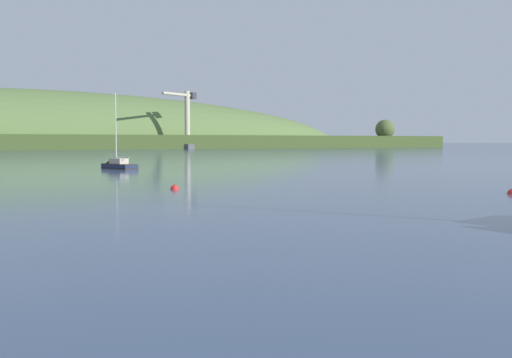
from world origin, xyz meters
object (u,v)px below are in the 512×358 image
at_px(mooring_buoy_midchannel, 512,194).
at_px(mooring_buoy_far_upstream, 175,189).
at_px(dockside_crane, 187,120).
at_px(sailboat_outer_reach, 117,167).

bearing_deg(mooring_buoy_midchannel, mooring_buoy_far_upstream, 144.42).
relative_size(dockside_crane, sailboat_outer_reach, 2.29).
relative_size(mooring_buoy_midchannel, mooring_buoy_far_upstream, 1.05).
relative_size(dockside_crane, mooring_buoy_far_upstream, 33.34).
bearing_deg(dockside_crane, mooring_buoy_midchannel, 45.27).
bearing_deg(mooring_buoy_midchannel, dockside_crane, 76.33).
bearing_deg(mooring_buoy_midchannel, sailboat_outer_reach, 108.13).
distance_m(dockside_crane, mooring_buoy_midchannel, 207.78).
bearing_deg(dockside_crane, sailboat_outer_reach, 36.50).
xyz_separation_m(sailboat_outer_reach, mooring_buoy_far_upstream, (-3.49, -32.88, -0.22)).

